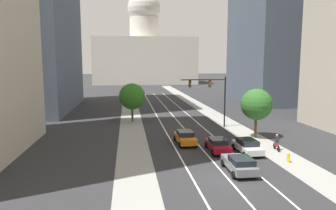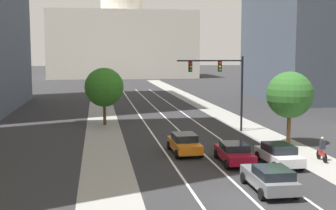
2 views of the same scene
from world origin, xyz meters
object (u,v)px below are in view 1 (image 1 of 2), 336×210
Objects in this scene: car_white at (247,146)px; cyclist at (277,142)px; capitol_building at (144,53)px; street_tree_near_right at (256,104)px; fire_hydrant at (288,158)px; street_tree_near_left at (132,97)px; car_crimson at (218,145)px; traffic_signal_mast at (212,91)px; car_gray at (239,164)px; car_orange at (185,137)px.

cyclist is at bearing -80.90° from car_white.
street_tree_near_right is at bearing -85.80° from capitol_building.
capitol_building reaches higher than fire_hydrant.
street_tree_near_right is at bearing -40.29° from street_tree_near_left.
traffic_signal_mast reaches higher than car_crimson.
car_white is 0.74× the size of street_tree_near_right.
fire_hydrant is at bearing -86.60° from capitol_building.
car_gray is 6.02m from car_white.
car_gray is 0.62× the size of traffic_signal_mast.
fire_hydrant is at bearing -126.84° from car_crimson.
cyclist is (8.99, -3.89, 0.08)m from car_orange.
street_tree_near_left reaches higher than car_gray.
street_tree_near_left is (-14.65, 18.24, 3.08)m from cyclist.
street_tree_near_right is at bearing -47.69° from car_crimson.
car_orange is at bearing -168.46° from street_tree_near_right.
fire_hydrant is at bearing -58.04° from street_tree_near_left.
traffic_signal_mast is at bearing -87.67° from capitol_building.
capitol_building is 7.28× the size of street_tree_near_left.
car_orange is 2.65× the size of cyclist.
street_tree_near_left is (-11.04, 5.86, -1.19)m from traffic_signal_mast.
street_tree_near_right is (9.08, 1.85, 3.32)m from car_orange.
capitol_building reaches higher than car_orange.
car_gray is at bearing -118.39° from street_tree_near_right.
capitol_building is 111.31m from cyclist.
street_tree_near_left reaches higher than fire_hydrant.
car_white is at bearing -119.09° from street_tree_near_right.
fire_hydrant is (5.40, 1.96, -0.29)m from car_gray.
car_orange is at bearing 50.71° from car_white.
street_tree_near_left is at bearing 121.96° from fire_hydrant.
cyclist is (6.21, 5.92, 0.10)m from car_gray.
street_tree_near_left is (-8.44, 24.16, 3.18)m from car_gray.
street_tree_near_left reaches higher than car_orange.
car_crimson is 0.63× the size of traffic_signal_mast.
car_crimson is 1.01× the size of car_white.
car_white is at bearing -130.13° from car_orange.
car_crimson is 0.75× the size of street_tree_near_right.
traffic_signal_mast reaches higher than car_orange.
traffic_signal_mast reaches higher than car_gray.
cyclist is at bearing -91.67° from car_crimson.
capitol_building is 9.65× the size of car_crimson.
capitol_building reaches higher than car_gray.
fire_hydrant is 0.15× the size of street_tree_near_left.
car_orange reaches higher than car_white.
capitol_building is 98.39m from traffic_signal_mast.
fire_hydrant is 4.05m from cyclist.
car_crimson is at bearing -102.19° from traffic_signal_mast.
car_orange is at bearing -90.75° from capitol_building.
cyclist is at bearing -90.93° from street_tree_near_right.
car_orange is (-2.78, 9.80, 0.02)m from car_gray.
car_gray is 6.31m from car_crimson.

